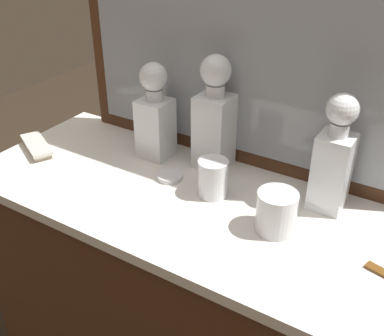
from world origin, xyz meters
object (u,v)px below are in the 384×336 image
object	(u,v)px
crystal_decanter_far_left	(214,123)
crystal_decanter_right	(155,120)
crystal_decanter_front	(333,165)
porcelain_dish	(170,176)
crystal_tumbler_front	(276,214)
silver_brush_far_right	(37,147)
crystal_tumbler_far_right	(213,180)

from	to	relation	value
crystal_decanter_far_left	crystal_decanter_right	xyz separation A→B (m)	(-0.16, -0.04, -0.02)
crystal_decanter_front	crystal_decanter_right	distance (m)	0.47
crystal_decanter_front	porcelain_dish	bearing A→B (deg)	-166.72
crystal_decanter_far_left	crystal_tumbler_front	xyz separation A→B (m)	(0.25, -0.17, -0.08)
crystal_decanter_right	porcelain_dish	world-z (taller)	crystal_decanter_right
silver_brush_far_right	porcelain_dish	distance (m)	0.41
crystal_tumbler_front	crystal_tumbler_far_right	bearing A→B (deg)	165.07
crystal_decanter_right	silver_brush_far_right	bearing A→B (deg)	-152.42
crystal_decanter_far_left	crystal_decanter_right	world-z (taller)	crystal_decanter_far_left
crystal_decanter_far_left	crystal_decanter_front	bearing A→B (deg)	-5.38
crystal_tumbler_front	crystal_decanter_front	bearing A→B (deg)	65.43
crystal_decanter_right	crystal_tumbler_front	size ratio (longest dim) A/B	2.83
crystal_decanter_far_left	crystal_decanter_right	bearing A→B (deg)	-167.32
crystal_decanter_right	crystal_tumbler_far_right	distance (m)	0.25
crystal_decanter_far_left	crystal_tumbler_front	size ratio (longest dim) A/B	3.23
crystal_decanter_far_left	crystal_tumbler_front	bearing A→B (deg)	-34.80
crystal_decanter_far_left	porcelain_dish	bearing A→B (deg)	-116.79
silver_brush_far_right	crystal_decanter_right	bearing A→B (deg)	27.58
crystal_decanter_far_left	silver_brush_far_right	bearing A→B (deg)	-157.26
crystal_decanter_front	crystal_tumbler_far_right	world-z (taller)	crystal_decanter_front
crystal_tumbler_front	silver_brush_far_right	bearing A→B (deg)	-178.41
silver_brush_far_right	crystal_decanter_front	bearing A→B (deg)	11.89
crystal_decanter_front	crystal_decanter_right	size ratio (longest dim) A/B	1.05
porcelain_dish	crystal_tumbler_far_right	bearing A→B (deg)	-3.13
crystal_decanter_front	porcelain_dish	size ratio (longest dim) A/B	4.07
crystal_tumbler_far_right	crystal_tumbler_front	xyz separation A→B (m)	(0.18, -0.05, 0.00)
silver_brush_far_right	porcelain_dish	xyz separation A→B (m)	(0.40, 0.07, -0.01)
silver_brush_far_right	crystal_tumbler_front	bearing A→B (deg)	1.59
crystal_tumbler_far_right	silver_brush_far_right	distance (m)	0.53
crystal_decanter_far_left	crystal_tumbler_front	distance (m)	0.31
crystal_decanter_front	porcelain_dish	world-z (taller)	crystal_decanter_front
crystal_decanter_far_left	crystal_decanter_right	distance (m)	0.16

